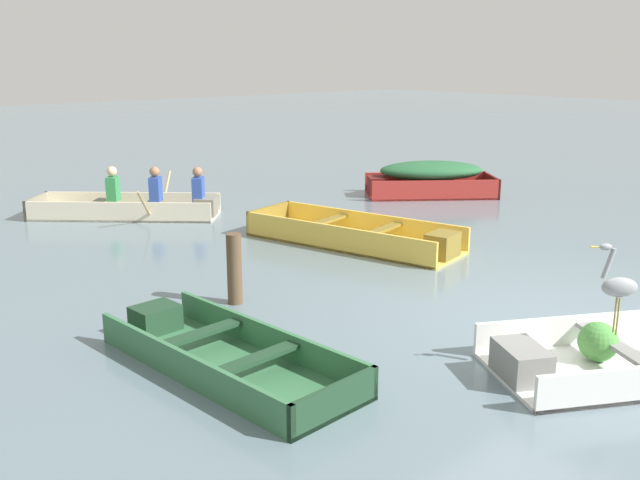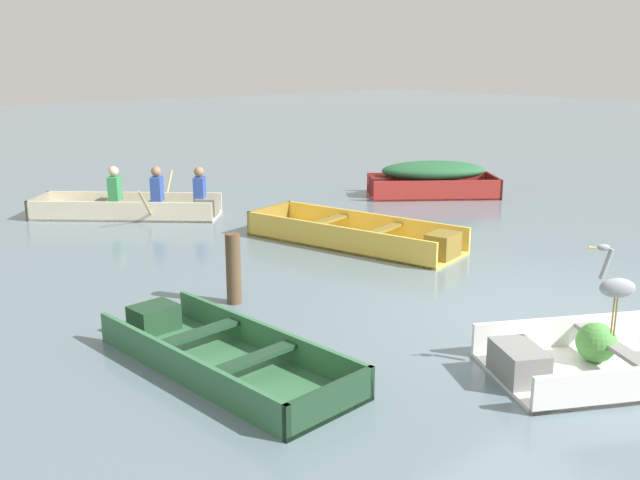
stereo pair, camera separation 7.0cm
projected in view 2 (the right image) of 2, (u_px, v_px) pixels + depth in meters
The scene contains 7 objects.
ground_plane at pixel (549, 317), 7.99m from camera, with size 80.00×80.00×0.00m, color slate.
skiff_red_near_moored at pixel (431, 176), 14.80m from camera, with size 2.76×2.49×0.73m.
skiff_yellow_mid_moored at pixel (362, 237), 10.97m from camera, with size 1.85×3.57×0.39m.
skiff_green_far_moored at pixel (217, 354), 6.74m from camera, with size 1.19×2.87×0.31m.
rowboat_cream_with_crew at pixel (139, 205), 12.94m from camera, with size 3.08×3.00×0.92m.
heron_on_dinghy at pixel (616, 285), 6.27m from camera, with size 0.39×0.36×0.84m.
mooring_post at pixel (233, 269), 8.34m from camera, with size 0.18×0.18×0.85m, color brown.
Camera 2 is at (-6.88, -3.99, 2.84)m, focal length 40.00 mm.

